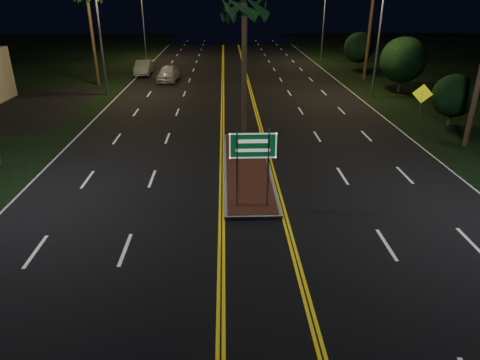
{
  "coord_description": "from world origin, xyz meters",
  "views": [
    {
      "loc": [
        -1.03,
        -12.44,
        8.06
      ],
      "look_at": [
        -0.54,
        1.42,
        1.9
      ],
      "focal_mm": 32.0,
      "sensor_mm": 36.0,
      "label": 1
    }
  ],
  "objects_px": {
    "streetlight_right_mid": "(376,25)",
    "shrub_near": "(454,96)",
    "car_near": "(168,72)",
    "streetlight_left_far": "(146,12)",
    "streetlight_right_far": "(321,13)",
    "median_island": "(247,168)",
    "shrub_far": "(359,47)",
    "highway_sign": "(253,153)",
    "palm_median": "(244,8)",
    "car_far": "(143,66)",
    "warning_sign": "(421,100)",
    "streetlight_left_mid": "(104,24)",
    "shrub_mid": "(403,60)"
  },
  "relations": [
    {
      "from": "streetlight_left_far",
      "to": "streetlight_right_far",
      "type": "distance_m",
      "value": 21.32
    },
    {
      "from": "streetlight_right_mid",
      "to": "palm_median",
      "type": "xyz_separation_m",
      "value": [
        -10.61,
        -11.5,
        1.62
      ]
    },
    {
      "from": "streetlight_right_mid",
      "to": "palm_median",
      "type": "height_order",
      "value": "streetlight_right_mid"
    },
    {
      "from": "shrub_mid",
      "to": "car_near",
      "type": "bearing_deg",
      "value": 164.29
    },
    {
      "from": "shrub_far",
      "to": "median_island",
      "type": "bearing_deg",
      "value": -115.45
    },
    {
      "from": "highway_sign",
      "to": "streetlight_right_far",
      "type": "xyz_separation_m",
      "value": [
        10.61,
        39.2,
        3.25
      ]
    },
    {
      "from": "car_near",
      "to": "warning_sign",
      "type": "bearing_deg",
      "value": -39.12
    },
    {
      "from": "highway_sign",
      "to": "streetlight_right_far",
      "type": "height_order",
      "value": "streetlight_right_far"
    },
    {
      "from": "streetlight_left_far",
      "to": "shrub_mid",
      "type": "relative_size",
      "value": 1.95
    },
    {
      "from": "shrub_mid",
      "to": "shrub_far",
      "type": "bearing_deg",
      "value": 90.95
    },
    {
      "from": "highway_sign",
      "to": "palm_median",
      "type": "relative_size",
      "value": 0.39
    },
    {
      "from": "streetlight_left_mid",
      "to": "streetlight_right_mid",
      "type": "xyz_separation_m",
      "value": [
        21.23,
        -2.0,
        0.0
      ]
    },
    {
      "from": "highway_sign",
      "to": "streetlight_left_mid",
      "type": "height_order",
      "value": "streetlight_left_mid"
    },
    {
      "from": "streetlight_right_mid",
      "to": "warning_sign",
      "type": "distance_m",
      "value": 9.43
    },
    {
      "from": "streetlight_left_far",
      "to": "palm_median",
      "type": "xyz_separation_m",
      "value": [
        10.61,
        -33.5,
        1.62
      ]
    },
    {
      "from": "median_island",
      "to": "shrub_near",
      "type": "bearing_deg",
      "value": 27.41
    },
    {
      "from": "shrub_far",
      "to": "shrub_near",
      "type": "bearing_deg",
      "value": -90.78
    },
    {
      "from": "streetlight_right_far",
      "to": "car_far",
      "type": "xyz_separation_m",
      "value": [
        -20.11,
        -8.61,
        -4.83
      ]
    },
    {
      "from": "car_near",
      "to": "car_far",
      "type": "xyz_separation_m",
      "value": [
        -2.98,
        3.62,
        -0.03
      ]
    },
    {
      "from": "highway_sign",
      "to": "streetlight_right_mid",
      "type": "distance_m",
      "value": 22.18
    },
    {
      "from": "shrub_near",
      "to": "shrub_mid",
      "type": "distance_m",
      "value": 10.04
    },
    {
      "from": "streetlight_left_far",
      "to": "streetlight_right_far",
      "type": "bearing_deg",
      "value": -5.38
    },
    {
      "from": "median_island",
      "to": "streetlight_left_far",
      "type": "height_order",
      "value": "streetlight_left_far"
    },
    {
      "from": "streetlight_right_far",
      "to": "highway_sign",
      "type": "bearing_deg",
      "value": -105.15
    },
    {
      "from": "streetlight_right_far",
      "to": "shrub_far",
      "type": "relative_size",
      "value": 2.27
    },
    {
      "from": "shrub_near",
      "to": "car_near",
      "type": "relative_size",
      "value": 0.64
    },
    {
      "from": "streetlight_right_mid",
      "to": "streetlight_right_far",
      "type": "distance_m",
      "value": 20.0
    },
    {
      "from": "shrub_near",
      "to": "warning_sign",
      "type": "bearing_deg",
      "value": -165.16
    },
    {
      "from": "streetlight_left_mid",
      "to": "car_near",
      "type": "relative_size",
      "value": 1.75
    },
    {
      "from": "streetlight_left_mid",
      "to": "warning_sign",
      "type": "xyz_separation_m",
      "value": [
        21.76,
        -10.62,
        -3.78
      ]
    },
    {
      "from": "streetlight_left_mid",
      "to": "streetlight_right_far",
      "type": "distance_m",
      "value": 27.83
    },
    {
      "from": "palm_median",
      "to": "car_far",
      "type": "xyz_separation_m",
      "value": [
        -9.5,
        22.89,
        -6.45
      ]
    },
    {
      "from": "palm_median",
      "to": "shrub_mid",
      "type": "xyz_separation_m",
      "value": [
        14.0,
        13.5,
        -4.55
      ]
    },
    {
      "from": "shrub_mid",
      "to": "warning_sign",
      "type": "bearing_deg",
      "value": -105.02
    },
    {
      "from": "streetlight_right_mid",
      "to": "shrub_near",
      "type": "bearing_deg",
      "value": -70.16
    },
    {
      "from": "shrub_far",
      "to": "car_far",
      "type": "xyz_separation_m",
      "value": [
        -23.3,
        -2.61,
        -1.51
      ]
    },
    {
      "from": "car_far",
      "to": "car_near",
      "type": "bearing_deg",
      "value": -52.41
    },
    {
      "from": "median_island",
      "to": "streetlight_right_mid",
      "type": "relative_size",
      "value": 1.14
    },
    {
      "from": "streetlight_left_far",
      "to": "palm_median",
      "type": "height_order",
      "value": "streetlight_left_far"
    },
    {
      "from": "streetlight_left_far",
      "to": "warning_sign",
      "type": "bearing_deg",
      "value": -54.6
    },
    {
      "from": "streetlight_right_mid",
      "to": "car_far",
      "type": "distance_m",
      "value": 23.61
    },
    {
      "from": "streetlight_left_far",
      "to": "streetlight_right_mid",
      "type": "bearing_deg",
      "value": -46.03
    },
    {
      "from": "car_near",
      "to": "car_far",
      "type": "bearing_deg",
      "value": 133.18
    },
    {
      "from": "streetlight_left_mid",
      "to": "car_near",
      "type": "distance_m",
      "value": 8.55
    },
    {
      "from": "car_far",
      "to": "shrub_near",
      "type": "bearing_deg",
      "value": -41.99
    },
    {
      "from": "streetlight_right_mid",
      "to": "car_near",
      "type": "bearing_deg",
      "value": 155.6
    },
    {
      "from": "streetlight_left_far",
      "to": "car_near",
      "type": "height_order",
      "value": "streetlight_left_far"
    },
    {
      "from": "palm_median",
      "to": "car_far",
      "type": "bearing_deg",
      "value": 112.54
    },
    {
      "from": "shrub_mid",
      "to": "warning_sign",
      "type": "height_order",
      "value": "shrub_mid"
    },
    {
      "from": "streetlight_right_mid",
      "to": "car_near",
      "type": "xyz_separation_m",
      "value": [
        -17.13,
        7.77,
        -4.8
      ]
    }
  ]
}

